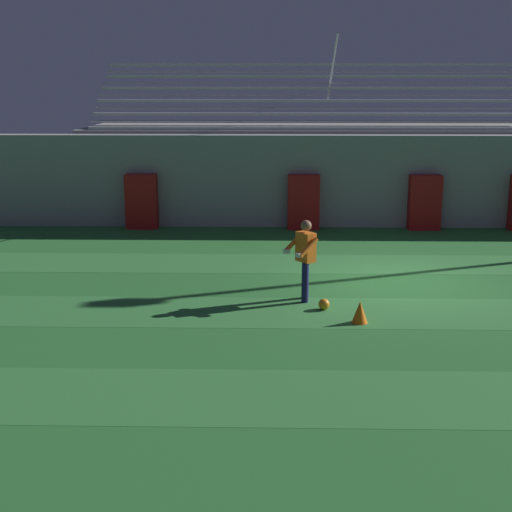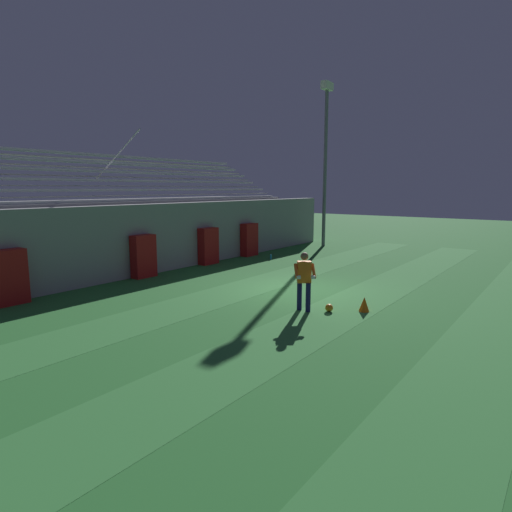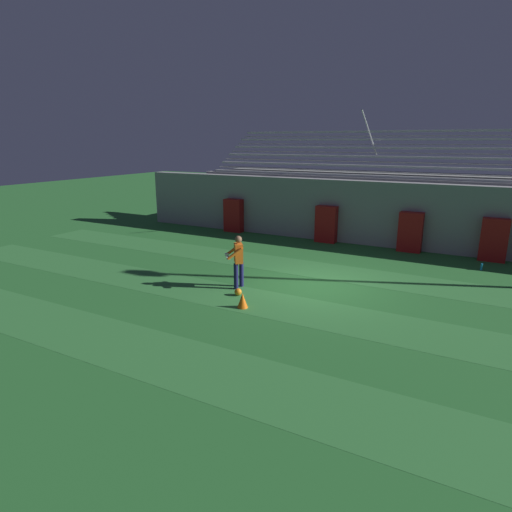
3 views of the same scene
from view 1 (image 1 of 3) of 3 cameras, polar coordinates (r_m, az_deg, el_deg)
The scene contains 12 objects.
ground_plane at distance 16.22m, azimuth 11.14°, elevation -2.09°, with size 80.00×80.00×0.00m, color #286B2D.
turf_stripe_near at distance 10.71m, azimuth 16.59°, elevation -10.84°, with size 28.00×1.91×0.01m, color #337A38.
turf_stripe_mid at distance 14.18m, azimuth 12.61°, elevation -4.47°, with size 28.00×1.91×0.01m, color #337A38.
turf_stripe_far at distance 17.80m, azimuth 10.26°, elevation -0.63°, with size 28.00×1.91×0.01m, color #337A38.
back_wall at distance 22.25m, azimuth 8.51°, elevation 5.96°, with size 24.00×0.60×2.80m, color gray.
padding_pillar_gate_left at distance 21.64m, azimuth 3.82°, elevation 4.33°, with size 0.95×0.44×1.65m, color maroon.
padding_pillar_gate_right at distance 22.11m, azimuth 13.34°, elevation 4.18°, with size 0.95×0.44×1.65m, color maroon.
padding_pillar_far_left at distance 21.97m, azimuth -9.13°, elevation 4.33°, with size 0.95×0.44×1.65m, color maroon.
bleacher_stand at distance 24.89m, azimuth 7.76°, elevation 7.05°, with size 18.00×4.75×5.83m.
goalkeeper at distance 14.42m, azimuth 3.94°, elevation 0.08°, with size 0.73×0.74×1.67m.
soccer_ball at distance 14.08m, azimuth 5.46°, elevation -3.86°, with size 0.22×0.22×0.22m, color orange.
traffic_cone at distance 13.37m, azimuth 8.31°, elevation -4.46°, with size 0.30×0.30×0.42m, color orange.
Camera 1 is at (-2.80, -15.38, 4.35)m, focal length 50.00 mm.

